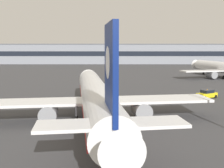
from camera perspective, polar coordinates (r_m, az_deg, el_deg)
name	(u,v)px	position (r m, az deg, el deg)	size (l,w,h in m)	color
ground_plane	(114,149)	(26.71, 0.39, -13.86)	(400.00, 400.00, 0.00)	#3D3D3F
taxiway_centreline	(112,95)	(55.70, 0.03, -2.38)	(0.30, 180.00, 0.01)	yellow
airliner_foreground	(94,97)	(35.53, -3.79, -2.74)	(32.35, 41.46, 11.65)	white
service_car_fourth	(205,94)	(55.54, 19.40, -2.05)	(4.53, 3.69, 1.79)	yellow
safety_cone_by_nose_gear	(99,96)	(52.74, -2.87, -2.69)	(0.44, 0.44, 0.55)	orange
terminal_building	(118,54)	(164.17, 1.20, 6.50)	(156.62, 12.40, 12.12)	gray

